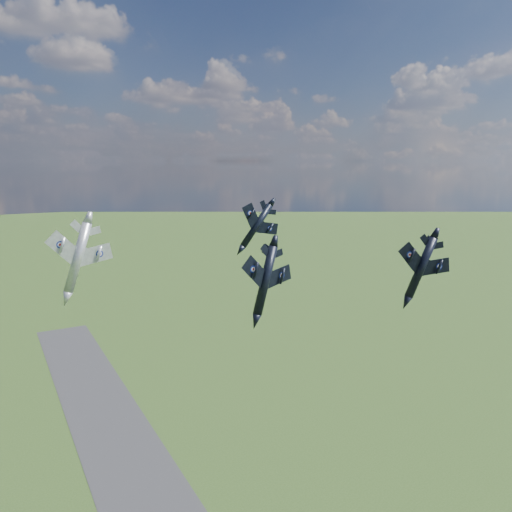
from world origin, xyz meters
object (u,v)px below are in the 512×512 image
jet_high_navy (257,226)px  jet_left_silver (78,257)px  jet_lead_navy (265,280)px  jet_right_navy (421,267)px

jet_high_navy → jet_left_silver: size_ratio=0.84×
jet_high_navy → jet_lead_navy: bearing=-111.3°
jet_lead_navy → jet_high_navy: size_ratio=1.13×
jet_lead_navy → jet_high_navy: jet_high_navy is taller
jet_lead_navy → jet_left_silver: bearing=136.8°
jet_right_navy → jet_left_silver: size_ratio=0.91×
jet_lead_navy → jet_left_silver: jet_left_silver is taller
jet_right_navy → jet_high_navy: (-16.45, 28.31, 4.99)m
jet_high_navy → jet_left_silver: bearing=-173.7°
jet_right_navy → jet_high_navy: bearing=138.4°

